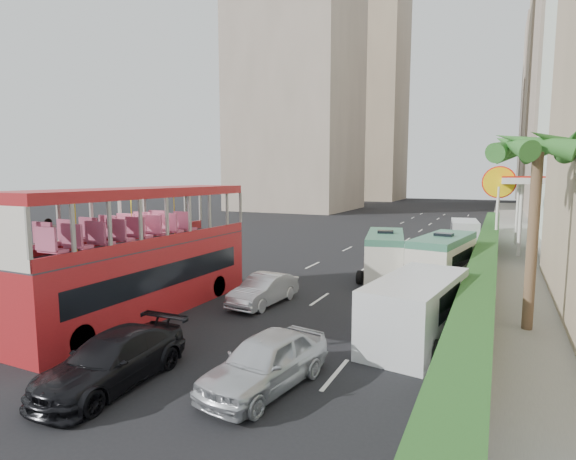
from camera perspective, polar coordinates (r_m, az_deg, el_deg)
The scene contains 19 objects.
ground_plane at distance 15.96m, azimuth -1.31°, elevation -13.36°, with size 200.00×200.00×0.00m, color black.
double_decker_bus at distance 18.71m, azimuth -18.01°, elevation -2.66°, with size 2.50×11.00×5.06m, color #AD1C1F.
car_silver_lane_a at distance 19.72m, azimuth -3.09°, elevation -9.38°, with size 1.36×3.90×1.29m, color silver.
car_silver_lane_b at distance 12.50m, azimuth -2.84°, elevation -19.35°, with size 1.70×4.22×1.44m, color silver.
car_black at distance 13.50m, azimuth -21.25°, elevation -17.76°, with size 1.89×4.64×1.35m, color black.
van_asset at distance 29.09m, azimuth 14.46°, elevation -4.27°, with size 2.05×4.44×1.23m, color silver.
minibus_near at distance 24.82m, azimuth 12.20°, elevation -3.21°, with size 1.86×5.57×2.47m, color silver.
minibus_far at distance 23.89m, azimuth 19.04°, elevation -3.74°, with size 1.91×5.74×2.55m, color silver.
panel_van_near at distance 15.79m, azimuth 15.95°, elevation -9.74°, with size 2.16×5.39×2.16m, color silver.
panel_van_far at distance 39.01m, azimuth 21.49°, elevation -0.28°, with size 1.95×4.87×1.95m, color silver.
sidewalk at distance 38.83m, azimuth 28.42°, elevation -1.98°, with size 6.00×120.00×0.18m, color #99968C.
kerb_wall at distance 27.81m, azimuth 23.88°, elevation -3.73°, with size 0.30×44.00×1.00m, color silver.
hedge at distance 27.68m, azimuth 23.97°, elevation -2.00°, with size 1.10×44.00×0.70m, color #2D6626.
palm_tree at distance 17.55m, azimuth 28.63°, elevation -0.98°, with size 0.36×0.36×6.40m, color brown.
shell_station at distance 36.63m, azimuth 30.38°, elevation 1.61°, with size 6.50×8.00×5.50m, color silver.
tower_far_a at distance 97.34m, azimuth 32.29°, elevation 15.61°, with size 14.00×14.00×44.00m, color tan.
tower_far_b at distance 118.72m, azimuth 30.94°, elevation 12.95°, with size 14.00×14.00×40.00m, color tan.
tower_left_a at distance 77.71m, azimuth 1.17°, elevation 22.18°, with size 18.00×18.00×52.00m, color tan.
tower_left_b at distance 108.71m, azimuth 10.06°, elevation 16.05°, with size 16.00×16.00×46.00m, color tan.
Camera 1 is at (6.72, -13.38, 5.53)m, focal length 28.00 mm.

